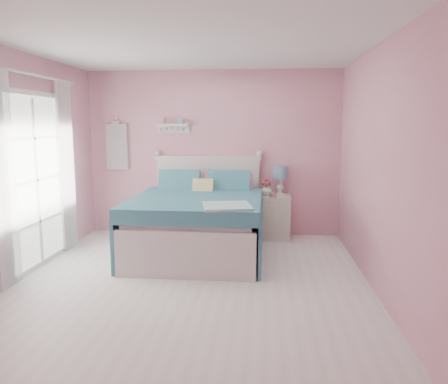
% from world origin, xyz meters
% --- Properties ---
extents(floor, '(4.50, 4.50, 0.00)m').
position_xyz_m(floor, '(0.00, 0.00, 0.00)').
color(floor, white).
rests_on(floor, ground).
extents(room_shell, '(4.50, 4.50, 4.50)m').
position_xyz_m(room_shell, '(0.00, 0.00, 1.58)').
color(room_shell, '#CF8391').
rests_on(room_shell, floor).
extents(bed, '(1.72, 2.19, 1.26)m').
position_xyz_m(bed, '(-0.08, 1.16, 0.42)').
color(bed, silver).
rests_on(bed, floor).
extents(nightstand, '(0.47, 0.46, 0.68)m').
position_xyz_m(nightstand, '(0.99, 2.00, 0.34)').
color(nightstand, beige).
rests_on(nightstand, floor).
extents(table_lamp, '(0.22, 0.22, 0.44)m').
position_xyz_m(table_lamp, '(1.06, 2.11, 0.99)').
color(table_lamp, white).
rests_on(table_lamp, nightstand).
extents(vase, '(0.21, 0.21, 0.17)m').
position_xyz_m(vase, '(0.85, 1.98, 0.77)').
color(vase, silver).
rests_on(vase, nightstand).
extents(teacup, '(0.12, 0.12, 0.07)m').
position_xyz_m(teacup, '(0.95, 1.83, 0.72)').
color(teacup, tan).
rests_on(teacup, nightstand).
extents(roses, '(0.14, 0.11, 0.12)m').
position_xyz_m(roses, '(0.85, 1.98, 0.89)').
color(roses, '#CD465E').
rests_on(roses, vase).
extents(wall_shelf, '(0.50, 0.15, 0.25)m').
position_xyz_m(wall_shelf, '(-0.63, 2.19, 1.73)').
color(wall_shelf, silver).
rests_on(wall_shelf, room_shell).
extents(hanging_dress, '(0.34, 0.03, 0.72)m').
position_xyz_m(hanging_dress, '(-1.55, 2.18, 1.40)').
color(hanging_dress, white).
rests_on(hanging_dress, room_shell).
extents(french_door, '(0.04, 1.32, 2.16)m').
position_xyz_m(french_door, '(-1.97, 0.40, 1.07)').
color(french_door, silver).
rests_on(french_door, floor).
extents(curtain_near, '(0.04, 0.40, 2.32)m').
position_xyz_m(curtain_near, '(-1.92, -0.34, 1.18)').
color(curtain_near, white).
rests_on(curtain_near, floor).
extents(curtain_far, '(0.04, 0.40, 2.32)m').
position_xyz_m(curtain_far, '(-1.92, 1.14, 1.18)').
color(curtain_far, white).
rests_on(curtain_far, floor).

